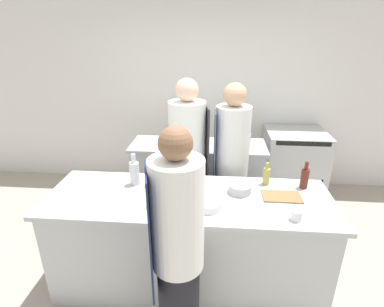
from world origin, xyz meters
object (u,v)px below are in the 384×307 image
(oven_range, at_px, (293,164))
(bottle_water, at_px, (305,178))
(chef_at_prep_near, at_px, (177,254))
(stockpot, at_px, (240,140))
(chef_at_stove, at_px, (188,165))
(bottle_vinegar, at_px, (172,183))
(bottle_sauce, at_px, (154,197))
(chef_at_pass_far, at_px, (231,166))
(bottle_cooking_oil, at_px, (152,176))
(bowl_prep_small, at_px, (240,189))
(bottle_olive_oil, at_px, (266,176))
(cup, at_px, (296,215))
(bowl_mixing_large, at_px, (208,203))
(bottle_wine, at_px, (134,172))

(oven_range, xyz_separation_m, bottle_water, (-0.30, -1.49, 0.53))
(oven_range, xyz_separation_m, chef_at_prep_near, (-1.31, -2.40, 0.40))
(stockpot, bearing_deg, chef_at_stove, -134.14)
(oven_range, height_order, bottle_vinegar, bottle_vinegar)
(bottle_vinegar, relative_size, bottle_sauce, 1.15)
(bottle_sauce, relative_size, stockpot, 0.79)
(chef_at_pass_far, bearing_deg, bottle_cooking_oil, 124.59)
(chef_at_pass_far, xyz_separation_m, bowl_prep_small, (0.06, -0.58, 0.06))
(chef_at_pass_far, height_order, bowl_prep_small, chef_at_pass_far)
(chef_at_pass_far, relative_size, bottle_olive_oil, 8.22)
(cup, xyz_separation_m, stockpot, (-0.32, 1.51, 0.04))
(bottle_vinegar, bearing_deg, cup, -18.31)
(chef_at_stove, height_order, cup, chef_at_stove)
(bottle_olive_oil, bearing_deg, chef_at_stove, 154.00)
(chef_at_prep_near, distance_m, chef_at_stove, 1.32)
(chef_at_stove, bearing_deg, bottle_cooking_oil, -41.21)
(bottle_cooking_oil, bearing_deg, chef_at_prep_near, -68.22)
(bowl_prep_small, relative_size, cup, 2.36)
(bottle_sauce, bearing_deg, bottle_water, 17.80)
(oven_range, xyz_separation_m, bottle_olive_oil, (-0.62, -1.45, 0.52))
(chef_at_prep_near, bearing_deg, bottle_sauce, 11.89)
(chef_at_pass_far, bearing_deg, chef_at_stove, 93.78)
(bowl_mixing_large, relative_size, stockpot, 0.93)
(bottle_sauce, bearing_deg, bottle_wine, 125.91)
(bottle_sauce, relative_size, bottle_water, 0.83)
(bottle_cooking_oil, height_order, bowl_prep_small, bottle_cooking_oil)
(bottle_olive_oil, xyz_separation_m, bottle_wine, (-1.19, -0.10, 0.03))
(bowl_prep_small, bearing_deg, bottle_vinegar, -174.72)
(chef_at_prep_near, xyz_separation_m, bottle_vinegar, (-0.13, 0.72, 0.13))
(oven_range, height_order, chef_at_prep_near, chef_at_prep_near)
(bowl_mixing_large, height_order, stockpot, stockpot)
(oven_range, relative_size, bottle_cooking_oil, 4.01)
(bottle_vinegar, relative_size, bottle_cooking_oil, 1.01)
(bottle_sauce, height_order, cup, bottle_sauce)
(bottle_sauce, bearing_deg, bottle_olive_oil, 25.49)
(bottle_olive_oil, distance_m, bottle_water, 0.33)
(chef_at_prep_near, height_order, bowl_mixing_large, chef_at_prep_near)
(chef_at_prep_near, distance_m, bottle_water, 1.37)
(chef_at_pass_far, xyz_separation_m, stockpot, (0.12, 0.55, 0.10))
(bottle_cooking_oil, xyz_separation_m, bowl_prep_small, (0.78, -0.06, -0.06))
(bottle_vinegar, xyz_separation_m, bottle_cooking_oil, (-0.20, 0.11, -0.00))
(oven_range, xyz_separation_m, bottle_wine, (-1.81, -1.55, 0.55))
(bottle_cooking_oil, distance_m, bowl_prep_small, 0.78)
(oven_range, distance_m, stockpot, 1.07)
(bowl_prep_small, relative_size, stockpot, 0.74)
(bowl_mixing_large, bearing_deg, chef_at_stove, 106.86)
(bottle_olive_oil, relative_size, bottle_sauce, 1.02)
(oven_range, xyz_separation_m, bottle_sauce, (-1.56, -1.89, 0.52))
(bottle_sauce, height_order, stockpot, bottle_sauce)
(chef_at_pass_far, xyz_separation_m, bottle_wine, (-0.89, -0.51, 0.14))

